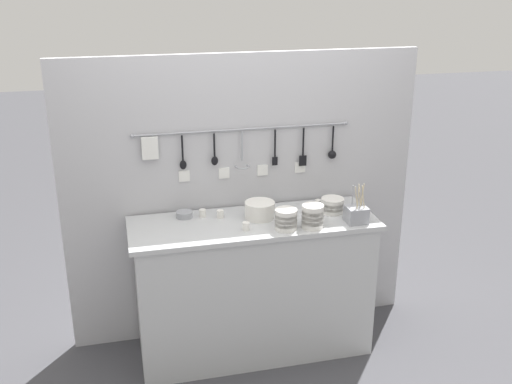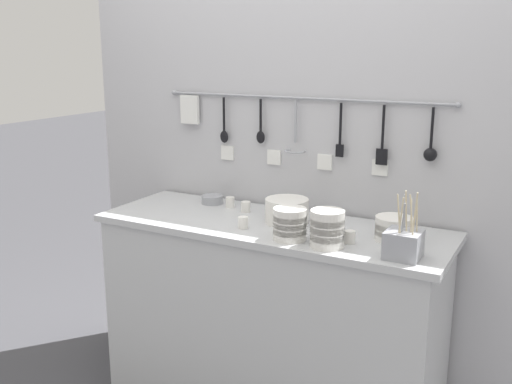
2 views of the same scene
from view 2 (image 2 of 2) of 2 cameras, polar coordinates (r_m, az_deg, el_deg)
name	(u,v)px [view 2 (image 2 of 2)]	position (r m, az deg, el deg)	size (l,w,h in m)	color
counter	(271,321)	(2.78, 1.43, -12.19)	(1.55, 0.54, 0.93)	#B7BABC
back_wall	(300,200)	(2.87, 4.24, -0.72)	(2.35, 0.11, 1.93)	#B2B2B7
bowl_stack_wide_centre	(394,229)	(2.44, 12.97, -3.41)	(0.15, 0.15, 0.10)	silver
bowl_stack_nested_right	(290,224)	(2.39, 3.24, -3.05)	(0.13, 0.13, 0.13)	silver
bowl_stack_short_front	(327,229)	(2.31, 6.80, -3.48)	(0.13, 0.13, 0.15)	silver
plate_stack	(287,211)	(2.62, 2.96, -1.79)	(0.19, 0.19, 0.11)	silver
steel_mixing_bowl	(212,200)	(2.94, -4.20, -0.72)	(0.10, 0.10, 0.04)	#93969E
cutlery_caddy	(403,244)	(2.25, 13.87, -4.80)	(0.13, 0.13, 0.26)	#93969E
cup_mid_row	(350,237)	(2.38, 8.93, -4.25)	(0.04, 0.04, 0.05)	silver
cup_edge_far	(387,225)	(2.56, 12.37, -3.09)	(0.04, 0.04, 0.05)	silver
cup_back_left	(230,202)	(2.87, -2.48, -0.97)	(0.04, 0.04, 0.05)	silver
cup_back_right	(246,207)	(2.79, -0.99, -1.42)	(0.04, 0.04, 0.05)	silver
cup_beside_plates	(243,223)	(2.54, -1.24, -2.93)	(0.04, 0.04, 0.05)	silver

